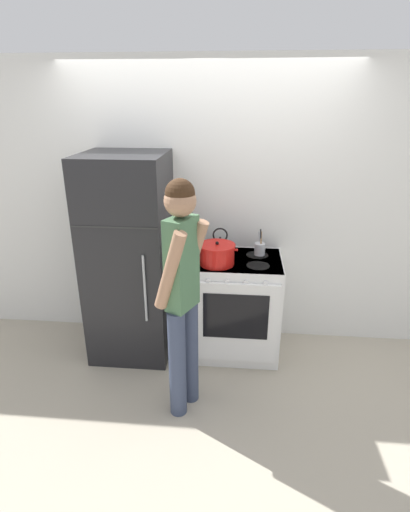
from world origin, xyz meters
name	(u,v)px	position (x,y,z in m)	size (l,w,h in m)	color
ground_plane	(206,329)	(0.00, 0.00, 0.00)	(14.00, 14.00, 0.00)	#B2A893
wall_back	(207,207)	(0.00, 0.03, 1.27)	(10.00, 0.06, 2.55)	silver
refrigerator	(130,258)	(-0.64, -0.35, 0.90)	(0.69, 0.72, 1.80)	black
stove_range	(236,306)	(0.30, -0.33, 0.46)	(0.77, 0.64, 0.91)	white
dutch_oven_pot	(217,254)	(0.13, -0.42, 1.00)	(0.34, 0.30, 0.20)	red
tea_kettle	(220,246)	(0.14, -0.18, 0.98)	(0.22, 0.17, 0.24)	silver
utensil_jar	(260,248)	(0.49, -0.17, 0.97)	(0.09, 0.09, 0.24)	#B7BABF
person	(182,288)	(-0.07, -1.08, 1.00)	(0.38, 0.43, 1.75)	#38425B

